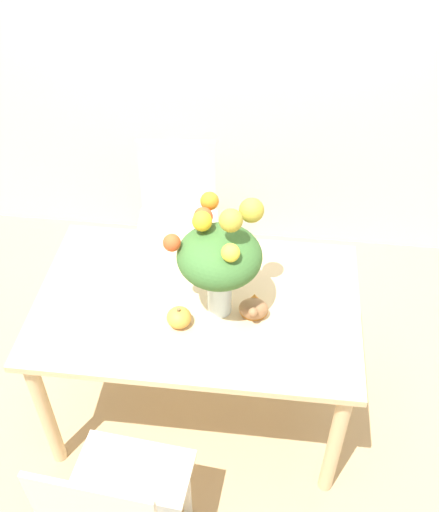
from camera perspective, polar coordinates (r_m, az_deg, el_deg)
ground_plane at (r=2.97m, az=-1.78°, el=-13.84°), size 12.00×12.00×0.00m
wall_back at (r=3.15m, az=1.18°, el=21.64°), size 8.00×0.06×2.70m
dining_table at (r=2.48m, az=-2.08°, el=-5.89°), size 1.30×0.81×0.72m
flower_vase at (r=2.17m, az=0.02°, el=-0.02°), size 0.36×0.33×0.51m
pumpkin at (r=2.30m, az=-3.87°, el=-5.85°), size 0.10×0.10×0.09m
turkey_figurine at (r=2.33m, az=3.29°, el=-4.69°), size 0.11×0.15×0.09m
dining_chair_near_window at (r=3.19m, az=-4.04°, el=3.21°), size 0.45×0.45×0.88m
dining_chair_far_side at (r=2.24m, az=-9.65°, el=-22.74°), size 0.46×0.46×0.88m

